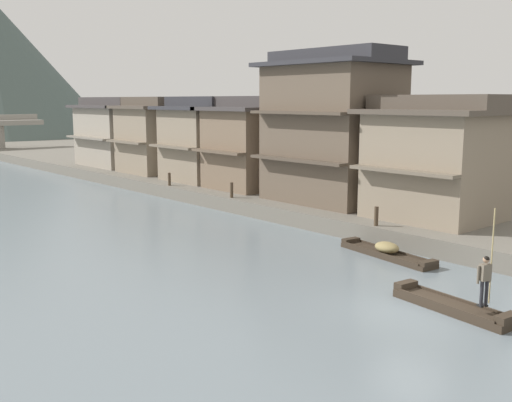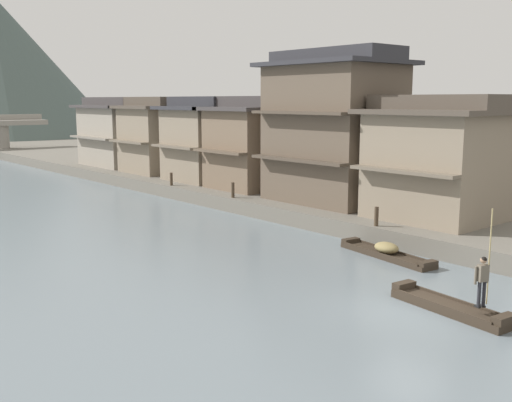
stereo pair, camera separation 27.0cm
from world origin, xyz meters
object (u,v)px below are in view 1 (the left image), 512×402
Objects in this scene: house_waterfront_nearest at (435,159)px; house_waterfront_far at (152,136)px; house_waterfront_tall at (256,143)px; house_waterfront_end at (112,132)px; mooring_post_dock_near at (376,216)px; boat_moored_third at (387,252)px; boatman_person at (485,275)px; house_waterfront_narrow at (204,139)px; mooring_post_dock_mid at (232,190)px; house_waterfront_second at (332,128)px; mooring_post_dock_far at (169,179)px; boat_foreground_poled at (452,306)px.

house_waterfront_nearest is 26.25m from house_waterfront_far.
house_waterfront_tall is 18.93m from house_waterfront_end.
house_waterfront_tall is at bearing -85.81° from house_waterfront_far.
mooring_post_dock_near is (-3.60, 0.74, -2.55)m from house_waterfront_nearest.
boatman_person is at bearing -121.25° from boat_moored_third.
house_waterfront_narrow and house_waterfront_end have the same top height.
boat_moored_third is at bearing -97.19° from mooring_post_dock_mid.
house_waterfront_narrow is 9.02m from mooring_post_dock_mid.
mooring_post_dock_mid is (-3.25, -14.52, -2.54)m from house_waterfront_far.
house_waterfront_second is 12.60m from house_waterfront_narrow.
mooring_post_dock_far is (0.00, 17.94, -0.01)m from mooring_post_dock_near.
house_waterfront_second is (5.38, 8.16, 4.95)m from boat_moored_third.
boat_foreground_poled is at bearing -102.44° from house_waterfront_end.
boat_foreground_poled is at bearing -124.21° from house_waterfront_second.
house_waterfront_narrow is 6.59× the size of mooring_post_dock_mid.
house_waterfront_second is at bearing 59.09° from mooring_post_dock_near.
boat_moored_third is 6.47m from house_waterfront_nearest.
house_waterfront_end is at bearing 77.44° from mooring_post_dock_far.
house_waterfront_second is 7.28m from house_waterfront_tall.
house_waterfront_far is at bearing 94.19° from house_waterfront_tall.
house_waterfront_nearest is at bearing 40.14° from boatman_person.
mooring_post_dock_near is at bearing -97.26° from house_waterfront_far.
house_waterfront_far reaches higher than boat_foreground_poled.
house_waterfront_nearest and house_waterfront_tall have the same top height.
house_waterfront_tall is at bearing 65.08° from boat_foreground_poled.
house_waterfront_nearest is at bearing -79.10° from mooring_post_dock_far.
mooring_post_dock_mid is at bearing -98.54° from house_waterfront_end.
boat_moored_third is 28.05m from house_waterfront_far.
house_waterfront_narrow reaches higher than boat_foreground_poled.
house_waterfront_tall is (0.37, 7.15, -1.28)m from house_waterfront_second.
boat_foreground_poled is at bearing -109.41° from house_waterfront_narrow.
boat_foreground_poled is 0.71× the size of house_waterfront_far.
house_waterfront_nearest is at bearing 36.17° from boat_foreground_poled.
boat_moored_third is (4.06, 6.69, -1.28)m from boatman_person.
house_waterfront_far reaches higher than mooring_post_dock_far.
boatman_person is 0.43× the size of house_waterfront_tall.
house_waterfront_second reaches higher than house_waterfront_tall.
house_waterfront_second is 7.13m from mooring_post_dock_mid.
boat_foreground_poled is at bearing -114.92° from house_waterfront_tall.
house_waterfront_nearest is 0.76× the size of house_waterfront_second.
house_waterfront_nearest is 19.56m from house_waterfront_narrow.
house_waterfront_second is (9.33, 13.73, 5.00)m from boat_foreground_poled.
house_waterfront_second is at bearing 88.64° from house_waterfront_nearest.
house_waterfront_end is at bearing 90.34° from house_waterfront_far.
house_waterfront_tall is (9.71, 20.88, 3.72)m from boat_foreground_poled.
mooring_post_dock_near is at bearing -95.67° from house_waterfront_end.
boat_foreground_poled is 0.54× the size of house_waterfront_end.
boatman_person reaches higher than mooring_post_dock_mid.
house_waterfront_tall is at bearing 30.73° from mooring_post_dock_mid.
house_waterfront_second is 9.51× the size of mooring_post_dock_near.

